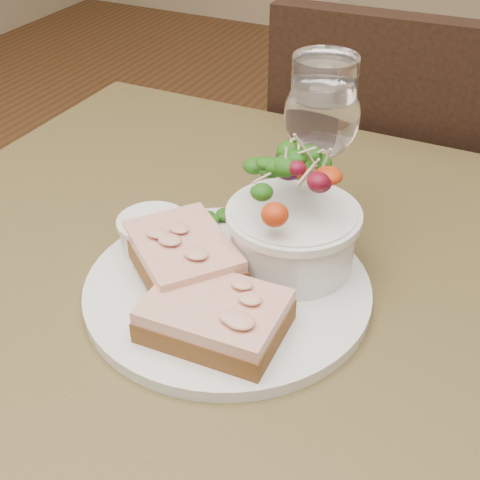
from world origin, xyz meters
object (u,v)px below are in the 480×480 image
at_px(ramekin, 153,233).
at_px(salad_bowl, 294,212).
at_px(chair_far, 395,302).
at_px(sandwich_back, 183,254).
at_px(cafe_table, 226,369).
at_px(dinner_plate, 228,289).
at_px(sandwich_front, 215,316).
at_px(wine_glass, 322,121).

xyz_separation_m(ramekin, salad_bowl, (0.13, 0.04, 0.04)).
xyz_separation_m(chair_far, ramekin, (-0.15, -0.60, 0.49)).
height_order(chair_far, sandwich_back, chair_far).
distance_m(cafe_table, dinner_plate, 0.11).
xyz_separation_m(sandwich_front, sandwich_back, (-0.06, 0.06, 0.01)).
height_order(sandwich_front, ramekin, ramekin).
distance_m(ramekin, salad_bowl, 0.14).
distance_m(cafe_table, chair_far, 0.71).
bearing_deg(ramekin, cafe_table, -12.31).
height_order(sandwich_back, salad_bowl, salad_bowl).
bearing_deg(chair_far, salad_bowl, 85.33).
relative_size(dinner_plate, sandwich_back, 1.92).
relative_size(cafe_table, wine_glass, 4.57).
xyz_separation_m(cafe_table, salad_bowl, (0.04, 0.06, 0.17)).
relative_size(ramekin, wine_glass, 0.37).
height_order(ramekin, wine_glass, wine_glass).
relative_size(cafe_table, sandwich_back, 5.68).
bearing_deg(sandwich_front, sandwich_back, 136.53).
relative_size(sandwich_front, salad_bowl, 0.94).
distance_m(cafe_table, ramekin, 0.16).
distance_m(cafe_table, sandwich_front, 0.14).
xyz_separation_m(sandwich_front, salad_bowl, (0.02, 0.12, 0.04)).
bearing_deg(ramekin, wine_glass, 46.81).
bearing_deg(ramekin, sandwich_back, -25.85).
bearing_deg(wine_glass, sandwich_back, -116.05).
bearing_deg(salad_bowl, chair_far, 88.38).
distance_m(chair_far, dinner_plate, 0.77).
xyz_separation_m(cafe_table, sandwich_front, (0.02, -0.06, 0.13)).
relative_size(cafe_table, salad_bowl, 6.30).
height_order(chair_far, sandwich_front, chair_far).
xyz_separation_m(chair_far, sandwich_back, (-0.10, -0.62, 0.49)).
bearing_deg(salad_bowl, cafe_table, -127.14).
distance_m(chair_far, sandwich_back, 0.80).
bearing_deg(wine_glass, sandwich_front, -93.26).
relative_size(sandwich_back, ramekin, 2.17).
xyz_separation_m(cafe_table, dinner_plate, (0.00, 0.00, 0.11)).
distance_m(salad_bowl, wine_glass, 0.11).
xyz_separation_m(sandwich_back, salad_bowl, (0.09, 0.06, 0.04)).
bearing_deg(chair_far, cafe_table, 81.39).
height_order(cafe_table, sandwich_front, sandwich_front).
bearing_deg(chair_far, wine_glass, 83.74).
height_order(cafe_table, salad_bowl, salad_bowl).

